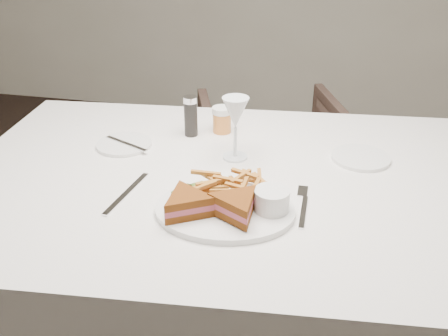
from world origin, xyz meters
TOP-DOWN VIEW (x-y plane):
  - table at (0.34, 0.23)m, footprint 1.50×1.08m
  - chair_far at (0.35, 1.20)m, footprint 0.79×0.77m
  - table_setting at (0.35, 0.16)m, footprint 0.83×0.61m

SIDE VIEW (x-z plane):
  - chair_far at x=0.35m, z-range 0.00..0.65m
  - table at x=0.34m, z-range 0.00..0.75m
  - table_setting at x=0.35m, z-range 0.70..0.88m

